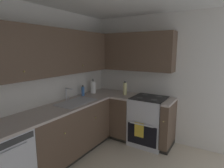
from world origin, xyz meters
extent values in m
cube|color=silver|center=(0.00, 1.48, 1.22)|extent=(3.77, 0.05, 2.44)
cube|color=silver|center=(1.86, 0.00, 1.22)|extent=(0.05, 3.01, 2.44)
cube|color=#333333|center=(-0.70, 0.85, 0.81)|extent=(0.55, 0.01, 0.07)
cube|color=silver|center=(-0.70, 0.84, 0.74)|extent=(0.36, 0.02, 0.02)
cube|color=brown|center=(0.42, 1.15, 0.48)|extent=(1.63, 0.60, 0.77)
cube|color=black|center=(0.42, 1.18, 0.04)|extent=(1.63, 0.54, 0.09)
sphere|color=tan|center=(0.06, 0.84, 0.62)|extent=(0.02, 0.02, 0.02)
sphere|color=tan|center=(0.78, 0.84, 0.62)|extent=(0.02, 0.02, 0.02)
cube|color=#B7A89E|center=(0.42, 1.15, 0.88)|extent=(2.84, 0.60, 0.03)
cube|color=brown|center=(1.53, 0.67, 0.48)|extent=(0.60, 0.37, 0.77)
cube|color=black|center=(1.56, 0.67, 0.04)|extent=(0.54, 0.37, 0.09)
cube|color=brown|center=(1.53, -0.21, 0.48)|extent=(0.60, 0.15, 0.77)
cube|color=black|center=(1.56, -0.21, 0.04)|extent=(0.54, 0.15, 0.09)
sphere|color=tan|center=(1.22, -0.21, 0.62)|extent=(0.02, 0.02, 0.02)
cube|color=#B7A89E|center=(1.53, 0.67, 0.88)|extent=(0.60, 0.37, 0.03)
cube|color=#B7A89E|center=(1.53, -0.21, 0.88)|extent=(0.60, 0.15, 0.03)
cube|color=silver|center=(1.55, 0.17, 0.45)|extent=(0.64, 0.62, 0.90)
cube|color=black|center=(1.23, 0.17, 0.29)|extent=(0.02, 0.55, 0.38)
cube|color=silver|center=(1.21, 0.17, 0.50)|extent=(0.02, 0.43, 0.02)
cube|color=black|center=(1.55, 0.17, 0.90)|extent=(0.59, 0.60, 0.01)
cube|color=silver|center=(1.86, 0.17, 0.97)|extent=(0.03, 0.60, 0.15)
cylinder|color=#4C4C4C|center=(1.41, 0.03, 0.91)|extent=(0.11, 0.11, 0.01)
cylinder|color=#4C4C4C|center=(1.41, 0.30, 0.91)|extent=(0.11, 0.11, 0.01)
cylinder|color=#4C4C4C|center=(1.70, 0.03, 0.91)|extent=(0.11, 0.11, 0.01)
cylinder|color=#4C4C4C|center=(1.70, 0.30, 0.91)|extent=(0.11, 0.11, 0.01)
cube|color=gold|center=(1.20, 0.21, 0.39)|extent=(0.02, 0.17, 0.26)
cube|color=brown|center=(0.26, 1.29, 1.75)|extent=(2.52, 0.32, 0.72)
sphere|color=tan|center=(-0.30, 1.12, 1.52)|extent=(0.02, 0.02, 0.02)
sphere|color=tan|center=(0.81, 1.12, 1.52)|extent=(0.02, 0.02, 0.02)
cube|color=brown|center=(1.67, 0.62, 1.75)|extent=(0.32, 1.67, 0.72)
cube|color=#B7B7BC|center=(0.61, 1.12, 0.90)|extent=(0.69, 0.40, 0.01)
cube|color=gray|center=(0.61, 1.12, 0.85)|extent=(0.63, 0.36, 0.09)
cube|color=#99999E|center=(0.61, 1.12, 0.87)|extent=(0.02, 0.35, 0.06)
cylinder|color=silver|center=(0.61, 1.35, 1.01)|extent=(0.02, 0.02, 0.23)
cylinder|color=silver|center=(0.61, 1.28, 1.12)|extent=(0.02, 0.15, 0.02)
cylinder|color=silver|center=(0.66, 1.35, 0.93)|extent=(0.02, 0.02, 0.06)
cylinder|color=#3F72BF|center=(1.04, 1.33, 0.99)|extent=(0.06, 0.06, 0.18)
cylinder|color=#262626|center=(1.04, 1.33, 1.09)|extent=(0.03, 0.03, 0.03)
cylinder|color=white|center=(1.34, 1.31, 1.02)|extent=(0.11, 0.11, 0.25)
cylinder|color=#3F3F3F|center=(1.34, 1.31, 1.04)|extent=(0.02, 0.02, 0.31)
cylinder|color=beige|center=(1.53, 0.67, 1.02)|extent=(0.07, 0.07, 0.25)
cylinder|color=black|center=(1.53, 0.67, 1.16)|extent=(0.04, 0.04, 0.02)
camera|label=1|loc=(-1.68, -1.01, 1.77)|focal=29.90mm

